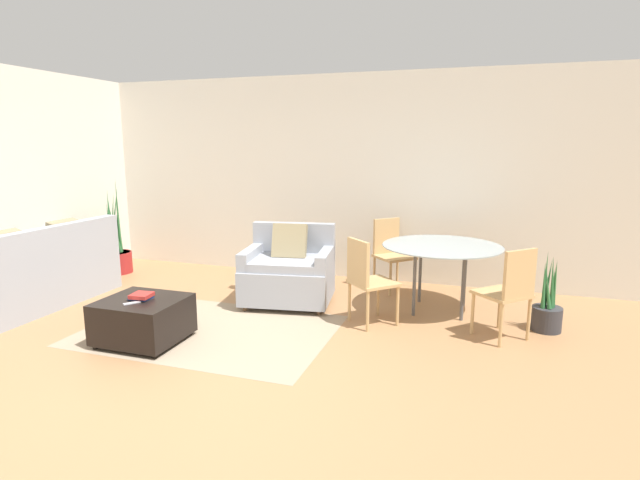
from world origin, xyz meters
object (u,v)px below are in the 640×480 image
book_stack (141,296)px  tv_remote_primary (132,303)px  dining_chair_near_right (510,288)px  potted_plant (117,253)px  potted_plant_small (547,310)px  ottoman (143,319)px  dining_table (442,251)px  couch (31,279)px  dining_chair_near_left (366,276)px  dining_chair_far_left (391,249)px  armchair (289,272)px

book_stack → tv_remote_primary: (-0.00, -0.13, -0.02)m
tv_remote_primary → dining_chair_near_right: dining_chair_near_right is taller
potted_plant → potted_plant_small: potted_plant is taller
ottoman → dining_table: dining_table is taller
couch → dining_table: (4.45, 1.31, 0.36)m
tv_remote_primary → dining_chair_near_left: 2.26m
couch → dining_table: size_ratio=1.54×
dining_table → potted_plant_small: 1.20m
potted_plant → dining_chair_near_right: potted_plant is taller
couch → dining_table: 4.65m
couch → tv_remote_primary: bearing=-18.0°
couch → ottoman: size_ratio=2.72×
ottoman → potted_plant_small: 3.93m
couch → dining_chair_near_left: (3.76, 0.63, 0.19)m
potted_plant → dining_chair_near_left: bearing=-13.6°
dining_chair_near_right → potted_plant_small: dining_chair_near_right is taller
tv_remote_primary → dining_chair_near_left: (1.88, 1.24, 0.10)m
ottoman → dining_chair_near_right: bearing=18.8°
potted_plant → dining_table: (4.58, -0.25, 0.40)m
tv_remote_primary → ottoman: bearing=87.5°
potted_plant → tv_remote_primary: bearing=-47.3°
book_stack → dining_chair_far_left: size_ratio=0.23×
dining_table → armchair: bearing=-171.4°
potted_plant → dining_chair_near_right: bearing=-10.1°
book_stack → tv_remote_primary: bearing=-90.6°
book_stack → tv_remote_primary: 0.14m
potted_plant → dining_chair_far_left: 3.92m
book_stack → dining_chair_far_left: dining_chair_far_left is taller
couch → book_stack: size_ratio=9.50×
dining_table → dining_chair_far_left: size_ratio=1.44×
armchair → ottoman: armchair is taller
tv_remote_primary → dining_chair_near_right: (3.25, 1.24, 0.10)m
dining_table → potted_plant: bearing=176.8°
armchair → dining_chair_near_left: 1.12m
book_stack → dining_chair_near_left: size_ratio=0.23×
armchair → potted_plant: size_ratio=0.81×
potted_plant → dining_table: 4.60m
potted_plant → dining_chair_near_left: (3.89, -0.94, 0.24)m
armchair → book_stack: size_ratio=5.28×
book_stack → dining_table: 3.14m
dining_chair_far_left → dining_chair_near_left: bearing=-90.0°
tv_remote_primary → potted_plant: 2.96m
couch → ottoman: couch is taller
dining_chair_near_right → dining_chair_far_left: bearing=135.0°
dining_chair_far_left → potted_plant_small: (1.75, -0.97, -0.31)m
armchair → dining_table: size_ratio=0.86×
ottoman → tv_remote_primary: tv_remote_primary is taller
dining_chair_far_left → potted_plant_small: 2.03m
ottoman → potted_plant: potted_plant is taller
dining_chair_far_left → potted_plant_small: size_ratio=1.12×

